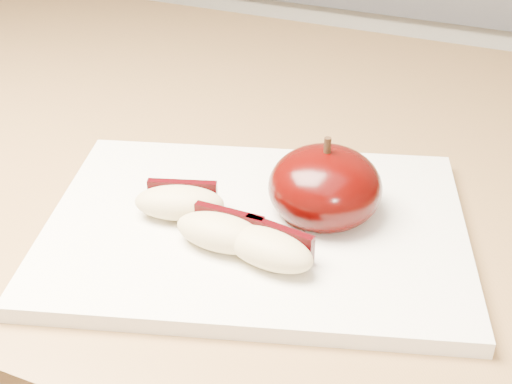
% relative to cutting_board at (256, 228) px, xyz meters
% --- Properties ---
extents(back_cabinet, '(2.40, 0.62, 0.94)m').
position_rel_cutting_board_xyz_m(back_cabinet, '(0.01, 0.84, -0.44)').
color(back_cabinet, silver).
rests_on(back_cabinet, ground).
extents(cutting_board, '(0.35, 0.30, 0.01)m').
position_rel_cutting_board_xyz_m(cutting_board, '(0.00, 0.00, 0.00)').
color(cutting_board, silver).
rests_on(cutting_board, island_counter).
extents(apple_half, '(0.09, 0.09, 0.07)m').
position_rel_cutting_board_xyz_m(apple_half, '(0.04, 0.03, 0.03)').
color(apple_half, black).
rests_on(apple_half, cutting_board).
extents(apple_wedge_a, '(0.07, 0.05, 0.02)m').
position_rel_cutting_board_xyz_m(apple_wedge_a, '(-0.05, -0.02, 0.02)').
color(apple_wedge_a, tan).
rests_on(apple_wedge_a, cutting_board).
extents(apple_wedge_b, '(0.07, 0.03, 0.02)m').
position_rel_cutting_board_xyz_m(apple_wedge_b, '(-0.01, -0.04, 0.02)').
color(apple_wedge_b, tan).
rests_on(apple_wedge_b, cutting_board).
extents(apple_wedge_c, '(0.07, 0.04, 0.02)m').
position_rel_cutting_board_xyz_m(apple_wedge_c, '(0.03, -0.04, 0.02)').
color(apple_wedge_c, tan).
rests_on(apple_wedge_c, cutting_board).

